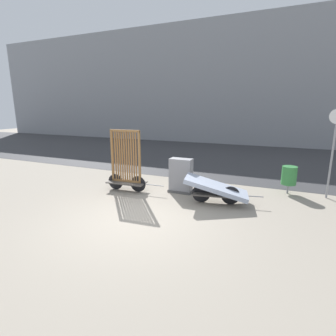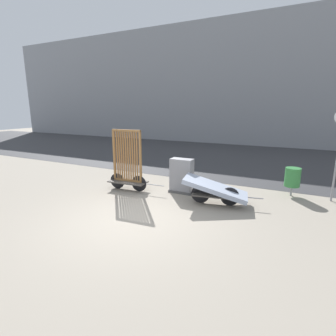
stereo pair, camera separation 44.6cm
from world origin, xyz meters
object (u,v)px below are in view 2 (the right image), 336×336
bike_cart_with_mattress (215,189)px  utility_cabinet (182,177)px  bike_cart_with_bedframe (128,168)px  trash_bin (293,177)px

bike_cart_with_mattress → utility_cabinet: size_ratio=2.02×
bike_cart_with_bedframe → utility_cabinet: bike_cart_with_bedframe is taller
utility_cabinet → trash_bin: utility_cabinet is taller
bike_cart_with_bedframe → bike_cart_with_mattress: size_ratio=0.90×
bike_cart_with_bedframe → bike_cart_with_mattress: bike_cart_with_bedframe is taller
utility_cabinet → bike_cart_with_mattress: bearing=-23.5°
bike_cart_with_bedframe → utility_cabinet: size_ratio=1.81×
utility_cabinet → bike_cart_with_bedframe: bearing=-161.9°
utility_cabinet → trash_bin: size_ratio=1.25×
bike_cart_with_mattress → bike_cart_with_bedframe: bearing=169.2°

